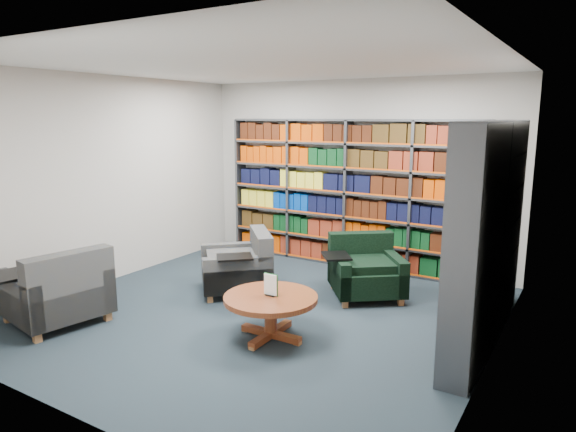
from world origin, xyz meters
The scene contains 7 objects.
room_shell centered at (0.00, 0.00, 1.40)m, with size 5.02×5.02×2.82m.
bookshelf_back centered at (0.00, 2.34, 1.10)m, with size 4.00×0.28×2.20m.
bookshelf_right centered at (2.34, 0.60, 1.10)m, with size 0.28×2.50×2.20m.
chair_teal_left centered at (-0.64, 0.51, 0.32)m, with size 1.22×1.22×0.79m.
chair_green_right centered at (0.78, 1.21, 0.31)m, with size 1.18×1.18×0.76m.
chair_teal_front centered at (-1.71, -1.41, 0.35)m, with size 1.10×1.20×0.86m.
coffee_table centered at (0.48, -0.52, 0.36)m, with size 0.96×0.96×0.68m.
Camera 1 is at (3.22, -4.68, 2.25)m, focal length 32.00 mm.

